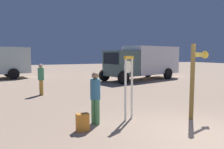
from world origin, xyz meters
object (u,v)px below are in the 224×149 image
(standing_clock, at_px, (129,81))
(backpack, at_px, (82,122))
(person_distant, at_px, (41,78))
(arrow_sign, at_px, (198,69))
(person_near_clock, at_px, (95,95))
(box_truck_near, at_px, (144,61))

(standing_clock, relative_size, backpack, 4.21)
(standing_clock, xyz_separation_m, person_distant, (-1.98, 5.47, -0.34))
(backpack, height_order, person_distant, person_distant)
(arrow_sign, relative_size, backpack, 5.00)
(arrow_sign, bearing_deg, person_near_clock, 167.00)
(backpack, relative_size, box_truck_near, 0.07)
(backpack, xyz_separation_m, person_distant, (-0.34, 5.86, 0.65))
(standing_clock, xyz_separation_m, arrow_sign, (2.15, -0.74, 0.35))
(arrow_sign, bearing_deg, backpack, 174.74)
(person_near_clock, relative_size, box_truck_near, 0.21)
(arrow_sign, relative_size, person_near_clock, 1.55)
(standing_clock, height_order, arrow_sign, arrow_sign)
(arrow_sign, height_order, backpack, arrow_sign)
(box_truck_near, bearing_deg, backpack, -131.12)
(standing_clock, bearing_deg, person_near_clock, 179.09)
(standing_clock, relative_size, person_distant, 1.27)
(standing_clock, xyz_separation_m, box_truck_near, (6.64, 9.10, 0.27))
(person_near_clock, bearing_deg, person_distant, 99.02)
(person_distant, bearing_deg, person_near_clock, -80.98)
(arrow_sign, distance_m, box_truck_near, 10.81)
(backpack, distance_m, box_truck_near, 12.65)
(standing_clock, distance_m, person_distant, 5.83)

